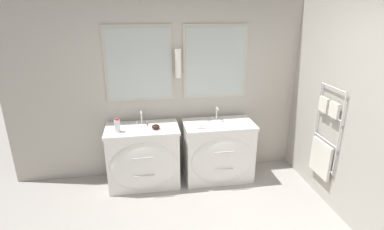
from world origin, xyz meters
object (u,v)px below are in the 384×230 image
Objects in this scene: vanity_right at (219,151)px; amenity_bowl at (156,127)px; vanity_left at (144,157)px; toiletry_bottle at (117,126)px.

amenity_bowl reaches higher than vanity_right.
vanity_right is at bearing 2.88° from amenity_bowl.
vanity_right is 9.35× the size of amenity_bowl.
amenity_bowl reaches higher than vanity_left.
vanity_right is 1.45m from toiletry_bottle.
vanity_right is 0.98m from amenity_bowl.
amenity_bowl is (-0.87, -0.04, 0.45)m from vanity_right.
vanity_left is at bearing 180.00° from vanity_right.
toiletry_bottle is (-1.36, -0.06, 0.50)m from vanity_right.
vanity_right is at bearing 2.37° from toiletry_bottle.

